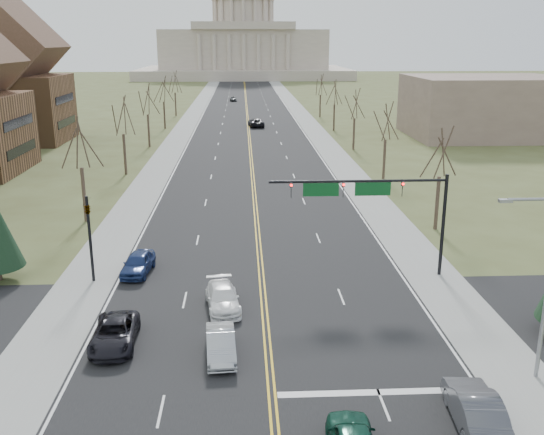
{
  "coord_description": "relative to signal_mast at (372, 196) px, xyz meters",
  "views": [
    {
      "loc": [
        -1.22,
        -25.58,
        15.85
      ],
      "look_at": [
        0.95,
        18.1,
        3.0
      ],
      "focal_mm": 40.0,
      "sensor_mm": 36.0,
      "label": 1
    }
  ],
  "objects": [
    {
      "name": "edge_line_right",
      "position": [
        2.35,
        96.5,
        -5.75
      ],
      "size": [
        0.15,
        380.0,
        0.01
      ],
      "primitive_type": "cube",
      "color": "silver",
      "rests_on": "road"
    },
    {
      "name": "tree_r_2",
      "position": [
        8.05,
        50.5,
        0.79
      ],
      "size": [
        3.74,
        3.74,
        8.5
      ],
      "color": "#3E3225",
      "rests_on": "ground"
    },
    {
      "name": "car_far_sb",
      "position": [
        -10.91,
        126.24,
        -5.07
      ],
      "size": [
        2.03,
        4.12,
        1.35
      ],
      "primitive_type": "imported",
      "rotation": [
        0.0,
        0.0,
        0.11
      ],
      "color": "#484C50",
      "rests_on": "road"
    },
    {
      "name": "tree_l_3",
      "position": [
        -22.95,
        74.5,
        1.18
      ],
      "size": [
        3.96,
        3.96,
        9.0
      ],
      "color": "#3E3225",
      "rests_on": "ground"
    },
    {
      "name": "car_sb_outer_lead",
      "position": [
        -15.66,
        -9.27,
        -5.06
      ],
      "size": [
        2.5,
        5.04,
        1.37
      ],
      "primitive_type": "imported",
      "rotation": [
        0.0,
        0.0,
        0.05
      ],
      "color": "black",
      "rests_on": "road"
    },
    {
      "name": "car_sb_inner_lead",
      "position": [
        -9.92,
        -10.76,
        -5.06
      ],
      "size": [
        1.76,
        4.29,
        1.38
      ],
      "primitive_type": "imported",
      "rotation": [
        0.0,
        0.0,
        0.07
      ],
      "color": "#A0A4A8",
      "rests_on": "road"
    },
    {
      "name": "bldg_left_far",
      "position": [
        -45.44,
        60.5,
        3.78
      ],
      "size": [
        17.1,
        14.28,
        23.25
      ],
      "color": "brown",
      "rests_on": "ground"
    },
    {
      "name": "stop_bar",
      "position": [
        -2.45,
        -14.5,
        -5.75
      ],
      "size": [
        9.5,
        0.5,
        0.01
      ],
      "primitive_type": "cube",
      "color": "silver",
      "rests_on": "road"
    },
    {
      "name": "signal_mast",
      "position": [
        0.0,
        0.0,
        0.0
      ],
      "size": [
        12.12,
        0.44,
        7.2
      ],
      "color": "black",
      "rests_on": "ground"
    },
    {
      "name": "car_sb_inner_second",
      "position": [
        -9.98,
        -4.88,
        -5.07
      ],
      "size": [
        2.5,
        4.9,
        1.36
      ],
      "primitive_type": "imported",
      "rotation": [
        0.0,
        0.0,
        0.13
      ],
      "color": "white",
      "rests_on": "road"
    },
    {
      "name": "capitol",
      "position": [
        -7.45,
        236.41,
        8.44
      ],
      "size": [
        90.0,
        60.0,
        50.0
      ],
      "color": "beige",
      "rests_on": "ground"
    },
    {
      "name": "tree_r_3",
      "position": [
        8.05,
        70.5,
        0.79
      ],
      "size": [
        3.74,
        3.74,
        8.5
      ],
      "color": "#3E3225",
      "rests_on": "ground"
    },
    {
      "name": "signal_left",
      "position": [
        -18.95,
        0.0,
        -2.05
      ],
      "size": [
        0.32,
        0.36,
        6.0
      ],
      "color": "black",
      "rests_on": "ground"
    },
    {
      "name": "tree_l_1",
      "position": [
        -22.95,
        34.5,
        1.18
      ],
      "size": [
        3.96,
        3.96,
        9.0
      ],
      "color": "#3E3225",
      "rests_on": "ground"
    },
    {
      "name": "car_sb_outer_second",
      "position": [
        -16.11,
        1.27,
        -5.01
      ],
      "size": [
        2.21,
        4.53,
        1.49
      ],
      "primitive_type": "imported",
      "rotation": [
        0.0,
        0.0,
        -0.11
      ],
      "color": "navy",
      "rests_on": "road"
    },
    {
      "name": "tree_l_0",
      "position": [
        -22.95,
        14.5,
        1.18
      ],
      "size": [
        3.96,
        3.96,
        9.0
      ],
      "color": "#3E3225",
      "rests_on": "ground"
    },
    {
      "name": "car_far_nb",
      "position": [
        -5.95,
        76.14,
        -4.95
      ],
      "size": [
        3.14,
        5.97,
        1.6
      ],
      "primitive_type": "imported",
      "rotation": [
        0.0,
        0.0,
        3.23
      ],
      "color": "black",
      "rests_on": "road"
    },
    {
      "name": "tree_r_0",
      "position": [
        8.05,
        10.5,
        0.79
      ],
      "size": [
        3.74,
        3.74,
        8.5
      ],
      "color": "#3E3225",
      "rests_on": "ground"
    },
    {
      "name": "sidewalk_right",
      "position": [
        4.55,
        96.5,
        -5.75
      ],
      "size": [
        4.0,
        380.0,
        0.03
      ],
      "primitive_type": "cube",
      "color": "gray",
      "rests_on": "ground"
    },
    {
      "name": "tree_l_4",
      "position": [
        -22.95,
        94.5,
        1.18
      ],
      "size": [
        3.96,
        3.96,
        9.0
      ],
      "color": "#3E3225",
      "rests_on": "ground"
    },
    {
      "name": "sidewalk_left",
      "position": [
        -19.45,
        96.5,
        -5.75
      ],
      "size": [
        4.0,
        380.0,
        0.03
      ],
      "primitive_type": "cube",
      "color": "gray",
      "rests_on": "ground"
    },
    {
      "name": "tree_l_2",
      "position": [
        -22.95,
        54.5,
        1.18
      ],
      "size": [
        3.96,
        3.96,
        9.0
      ],
      "color": "#3E3225",
      "rests_on": "ground"
    },
    {
      "name": "cross_road",
      "position": [
        -7.45,
        -7.5,
        -5.76
      ],
      "size": [
        120.0,
        14.0,
        0.01
      ],
      "primitive_type": "cube",
      "color": "black",
      "rests_on": "ground"
    },
    {
      "name": "edge_line_left",
      "position": [
        -17.25,
        96.5,
        -5.75
      ],
      "size": [
        0.15,
        380.0,
        0.01
      ],
      "primitive_type": "cube",
      "color": "silver",
      "rests_on": "road"
    },
    {
      "name": "street_light",
      "position": [
        5.29,
        -13.5,
        -0.54
      ],
      "size": [
        2.9,
        0.25,
        9.07
      ],
      "color": "gray",
      "rests_on": "ground"
    },
    {
      "name": "center_line",
      "position": [
        -7.45,
        96.5,
        -5.75
      ],
      "size": [
        0.42,
        380.0,
        0.01
      ],
      "primitive_type": "cube",
      "color": "gold",
      "rests_on": "road"
    },
    {
      "name": "tree_r_4",
      "position": [
        8.05,
        90.5,
        0.79
      ],
      "size": [
        3.74,
        3.74,
        8.5
      ],
      "color": "#3E3225",
      "rests_on": "ground"
    },
    {
      "name": "ground",
      "position": [
        -7.45,
        -13.5,
        -5.76
      ],
      "size": [
        600.0,
        600.0,
        0.0
      ],
      "primitive_type": "plane",
      "color": "#4A4E27",
      "rests_on": "ground"
    },
    {
      "name": "bldg_right_mass",
      "position": [
        32.55,
        62.5,
        -0.76
      ],
      "size": [
        25.0,
        20.0,
        10.0
      ],
      "primitive_type": "cube",
      "color": "#725B51",
      "rests_on": "ground"
    },
    {
      "name": "car_nb_outer_lead",
      "position": [
        1.05,
        -17.2,
        -4.93
      ],
      "size": [
        2.15,
        5.13,
        1.65
      ],
      "primitive_type": "imported",
      "rotation": [
        0.0,
        0.0,
        3.06
      ],
      "color": "#48494F",
      "rests_on": "road"
    },
    {
      "name": "tree_r_1",
      "position": [
        8.05,
        30.5,
        0.79
      ],
      "size": [
        3.74,
        3.74,
        8.5
      ],
      "color": "#3E3225",
      "rests_on": "ground"
    },
    {
      "name": "road",
      "position": [
        -7.45,
        96.5,
        -5.76
      ],
      "size": [
        20.0,
        380.0,
        0.01
      ],
      "primitive_type": "cube",
      "color": "black",
      "rests_on": "ground"
    }
  ]
}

